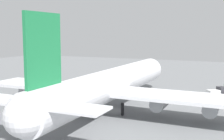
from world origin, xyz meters
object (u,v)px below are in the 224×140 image
Objects in this scene: catering_truck at (66,84)px; safety_cone_nose at (138,86)px; cargo_airplane at (112,84)px; fuel_truck at (217,91)px.

safety_cone_nose is at bearing -67.61° from catering_truck.
cargo_airplane is 32.80m from fuel_truck.
catering_truck is at bearing 112.39° from safety_cone_nose.
catering_truck is (-5.88, 45.01, -0.21)m from fuel_truck.
fuel_truck is (25.65, -19.91, -4.62)m from cargo_airplane.
cargo_airplane reaches higher than safety_cone_nose.
safety_cone_nose is (8.69, -21.10, -0.69)m from catering_truck.
fuel_truck is at bearing -37.83° from cargo_airplane.
cargo_airplane is 32.31m from catering_truck.
catering_truck is at bearing 97.44° from fuel_truck.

